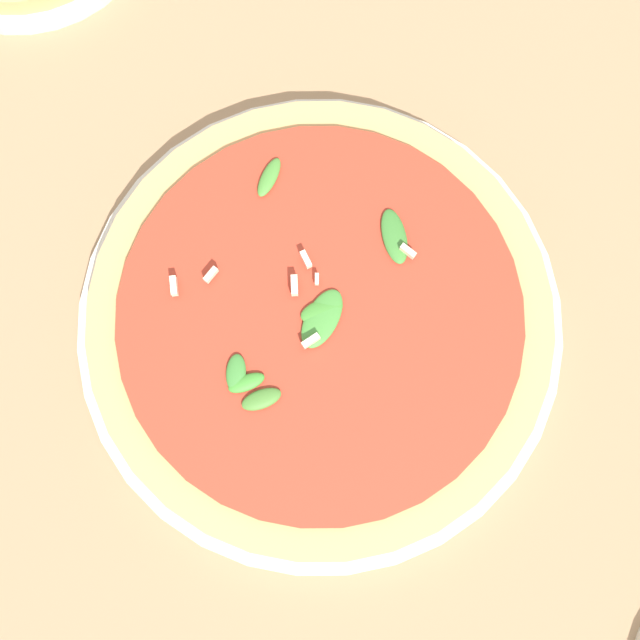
{
  "coord_description": "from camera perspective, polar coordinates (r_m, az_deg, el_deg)",
  "views": [
    {
      "loc": [
        -0.02,
        -0.14,
        0.63
      ],
      "look_at": [
        0.02,
        -0.03,
        0.03
      ],
      "focal_mm": 50.0,
      "sensor_mm": 36.0,
      "label": 1
    }
  ],
  "objects": [
    {
      "name": "pizza_arugula_main",
      "position": [
        0.63,
        -0.0,
        -0.23
      ],
      "size": [
        0.35,
        0.35,
        0.05
      ],
      "color": "silver",
      "rests_on": "ground_plane"
    },
    {
      "name": "ground_plane",
      "position": [
        0.65,
        -2.35,
        1.09
      ],
      "size": [
        6.0,
        6.0,
        0.0
      ],
      "primitive_type": "plane",
      "color": "#9E7A56"
    }
  ]
}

